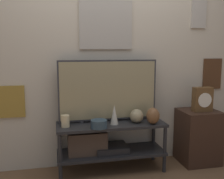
{
  "coord_description": "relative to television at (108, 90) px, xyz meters",
  "views": [
    {
      "loc": [
        -0.59,
        -2.53,
        1.38
      ],
      "look_at": [
        0.01,
        0.24,
        0.93
      ],
      "focal_mm": 42.0,
      "sensor_mm": 36.0,
      "label": 1
    }
  ],
  "objects": [
    {
      "name": "vase_urn_stoneware",
      "position": [
        0.46,
        -0.21,
        -0.27
      ],
      "size": [
        0.15,
        0.15,
        0.18
      ],
      "color": "brown",
      "rests_on": "media_console"
    },
    {
      "name": "media_console",
      "position": [
        -0.08,
        -0.09,
        -0.57
      ],
      "size": [
        1.21,
        0.41,
        0.55
      ],
      "color": "#232326",
      "rests_on": "ground_plane"
    },
    {
      "name": "candle_jar",
      "position": [
        -0.49,
        -0.12,
        -0.3
      ],
      "size": [
        0.09,
        0.09,
        0.13
      ],
      "color": "beige",
      "rests_on": "media_console"
    },
    {
      "name": "television",
      "position": [
        0.0,
        0.0,
        0.0
      ],
      "size": [
        1.12,
        0.05,
        0.7
      ],
      "color": "#333338",
      "rests_on": "media_console"
    },
    {
      "name": "mantel_clock",
      "position": [
        1.1,
        -0.13,
        -0.12
      ],
      "size": [
        0.23,
        0.11,
        0.29
      ],
      "color": "brown",
      "rests_on": "side_table"
    },
    {
      "name": "side_table",
      "position": [
        1.1,
        -0.09,
        -0.59
      ],
      "size": [
        0.45,
        0.41,
        0.65
      ],
      "color": "#382319",
      "rests_on": "ground_plane"
    },
    {
      "name": "wall_back",
      "position": [
        0.02,
        0.16,
        0.44
      ],
      "size": [
        6.4,
        0.08,
        2.7
      ],
      "color": "beige",
      "rests_on": "ground_plane"
    },
    {
      "name": "vase_round_glass",
      "position": [
        0.3,
        -0.12,
        -0.28
      ],
      "size": [
        0.15,
        0.15,
        0.15
      ],
      "color": "tan",
      "rests_on": "media_console"
    },
    {
      "name": "vase_wide_bowl",
      "position": [
        -0.15,
        -0.23,
        -0.32
      ],
      "size": [
        0.17,
        0.17,
        0.08
      ],
      "color": "#2D4251",
      "rests_on": "media_console"
    },
    {
      "name": "vase_slim_bronze",
      "position": [
        0.04,
        -0.13,
        -0.25
      ],
      "size": [
        0.09,
        0.09,
        0.22
      ],
      "color": "beige",
      "rests_on": "media_console"
    }
  ]
}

